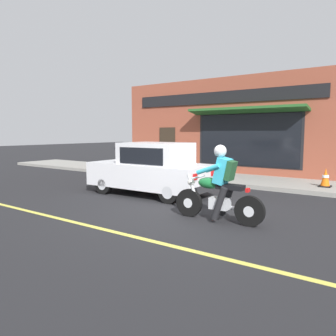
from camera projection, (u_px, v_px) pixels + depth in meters
name	position (u px, v px, depth m)	size (l,w,h in m)	color
ground_plane	(183.00, 215.00, 7.42)	(80.00, 80.00, 0.00)	black
sidewalk_curb	(193.00, 176.00, 13.59)	(2.60, 22.00, 0.14)	gray
lane_stripe	(34.00, 212.00, 7.68)	(0.12, 19.80, 0.01)	#D1C64C
storefront_building	(223.00, 127.00, 14.27)	(1.25, 10.06, 4.20)	brown
motorcycle_with_rider	(219.00, 190.00, 6.86)	(0.56, 2.02, 1.62)	black
car_hatchback	(151.00, 169.00, 9.80)	(1.71, 3.81, 1.57)	black
traffic_cone	(325.00, 178.00, 10.41)	(0.36, 0.36, 0.60)	black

